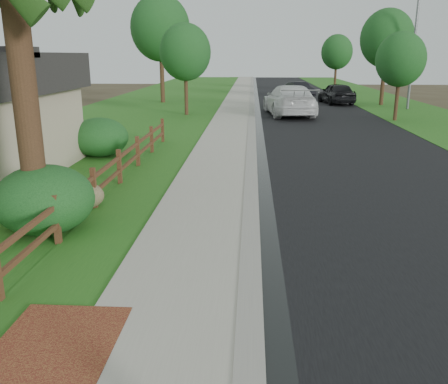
# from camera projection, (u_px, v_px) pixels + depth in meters

# --- Properties ---
(ground) EXTENTS (120.00, 120.00, 0.00)m
(ground) POSITION_uv_depth(u_px,v_px,m) (223.00, 324.00, 7.01)
(ground) COLOR #3D3321
(road) EXTENTS (8.00, 90.00, 0.02)m
(road) POSITION_uv_depth(u_px,v_px,m) (301.00, 102.00, 40.32)
(road) COLOR black
(road) RESTS_ON ground
(curb) EXTENTS (0.40, 90.00, 0.12)m
(curb) POSITION_uv_depth(u_px,v_px,m) (252.00, 101.00, 40.53)
(curb) COLOR gray
(curb) RESTS_ON ground
(wet_gutter) EXTENTS (0.50, 90.00, 0.00)m
(wet_gutter) POSITION_uv_depth(u_px,v_px,m) (256.00, 101.00, 40.53)
(wet_gutter) COLOR black
(wet_gutter) RESTS_ON road
(sidewalk) EXTENTS (2.20, 90.00, 0.10)m
(sidewalk) POSITION_uv_depth(u_px,v_px,m) (237.00, 101.00, 40.61)
(sidewalk) COLOR #A59F90
(sidewalk) RESTS_ON ground
(grass_strip) EXTENTS (1.60, 90.00, 0.06)m
(grass_strip) POSITION_uv_depth(u_px,v_px,m) (215.00, 101.00, 40.72)
(grass_strip) COLOR #235E1B
(grass_strip) RESTS_ON ground
(lawn_near) EXTENTS (9.00, 90.00, 0.04)m
(lawn_near) POSITION_uv_depth(u_px,v_px,m) (155.00, 101.00, 41.01)
(lawn_near) COLOR #235E1B
(lawn_near) RESTS_ON ground
(verge_far) EXTENTS (6.00, 90.00, 0.04)m
(verge_far) POSITION_uv_depth(u_px,v_px,m) (384.00, 102.00, 39.93)
(verge_far) COLOR #235E1B
(verge_far) RESTS_ON ground
(brick_patch) EXTENTS (1.60, 2.40, 0.11)m
(brick_patch) POSITION_uv_depth(u_px,v_px,m) (50.00, 356.00, 6.16)
(brick_patch) COLOR maroon
(brick_patch) RESTS_ON ground
(ranch_fence) EXTENTS (0.12, 16.92, 1.10)m
(ranch_fence) POSITION_uv_depth(u_px,v_px,m) (108.00, 175.00, 13.18)
(ranch_fence) COLOR #4A2B18
(ranch_fence) RESTS_ON ground
(white_suv) EXTENTS (3.46, 6.97, 1.95)m
(white_suv) POSITION_uv_depth(u_px,v_px,m) (289.00, 100.00, 30.85)
(white_suv) COLOR silver
(white_suv) RESTS_ON road
(dark_car_mid) EXTENTS (2.63, 5.14, 1.67)m
(dark_car_mid) POSITION_uv_depth(u_px,v_px,m) (336.00, 93.00, 38.18)
(dark_car_mid) COLOR black
(dark_car_mid) RESTS_ON road
(dark_car_far) EXTENTS (2.81, 4.40, 1.37)m
(dark_car_far) POSITION_uv_depth(u_px,v_px,m) (299.00, 89.00, 44.61)
(dark_car_far) COLOR black
(dark_car_far) RESTS_ON road
(streetlight) EXTENTS (2.02, 1.04, 9.27)m
(streetlight) POSITION_uv_depth(u_px,v_px,m) (413.00, 34.00, 33.17)
(streetlight) COLOR slate
(streetlight) RESTS_ON ground
(boulder) EXTENTS (1.15, 0.92, 0.70)m
(boulder) POSITION_uv_depth(u_px,v_px,m) (84.00, 196.00, 12.17)
(boulder) COLOR brown
(boulder) RESTS_ON ground
(shrub_b) EXTENTS (2.44, 2.44, 1.52)m
(shrub_b) POSITION_uv_depth(u_px,v_px,m) (45.00, 200.00, 10.44)
(shrub_b) COLOR #164019
(shrub_b) RESTS_ON ground
(shrub_d) EXTENTS (2.45, 2.45, 1.51)m
(shrub_d) POSITION_uv_depth(u_px,v_px,m) (100.00, 137.00, 18.36)
(shrub_d) COLOR #164019
(shrub_d) RESTS_ON ground
(tree_near_left) EXTENTS (3.27, 3.27, 5.80)m
(tree_near_left) POSITION_uv_depth(u_px,v_px,m) (185.00, 52.00, 30.15)
(tree_near_left) COLOR #362516
(tree_near_left) RESTS_ON ground
(tree_near_right) EXTENTS (2.86, 2.86, 5.15)m
(tree_near_right) POSITION_uv_depth(u_px,v_px,m) (401.00, 60.00, 27.54)
(tree_near_right) COLOR #362516
(tree_near_right) RESTS_ON ground
(tree_mid_left) EXTENTS (4.76, 4.76, 8.51)m
(tree_mid_left) POSITION_uv_depth(u_px,v_px,m) (160.00, 28.00, 37.79)
(tree_mid_left) COLOR #362516
(tree_mid_left) RESTS_ON ground
(tree_mid_right) EXTENTS (3.99, 3.99, 7.24)m
(tree_mid_right) POSITION_uv_depth(u_px,v_px,m) (387.00, 38.00, 35.99)
(tree_mid_right) COLOR #362516
(tree_mid_right) RESTS_ON ground
(tree_far_right) EXTENTS (3.19, 3.19, 5.87)m
(tree_far_right) POSITION_uv_depth(u_px,v_px,m) (337.00, 52.00, 48.43)
(tree_far_right) COLOR #362516
(tree_far_right) RESTS_ON ground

